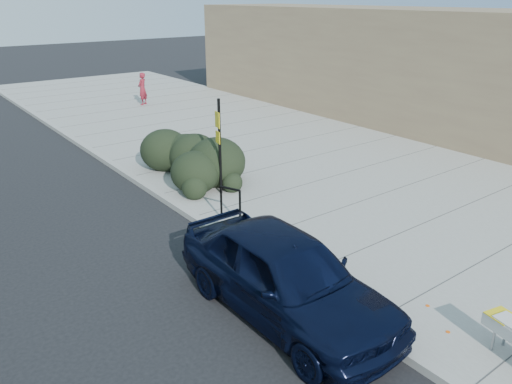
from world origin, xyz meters
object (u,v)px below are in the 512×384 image
sedan_navy (285,275)px  pedestrian (142,89)px  sign_post (219,141)px  bike_rack (230,201)px

sedan_navy → pedestrian: pedestrian is taller
sign_post → pedestrian: 13.95m
bike_rack → sign_post: 2.27m
sedan_navy → sign_post: bearing=68.0°
sign_post → pedestrian: size_ratio=1.67×
sign_post → pedestrian: bearing=86.5°
sedan_navy → pedestrian: bearing=72.1°
sedan_navy → pedestrian: (6.13, 19.03, 0.16)m
sign_post → sedan_navy: 6.16m
bike_rack → sedan_navy: bearing=-132.3°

